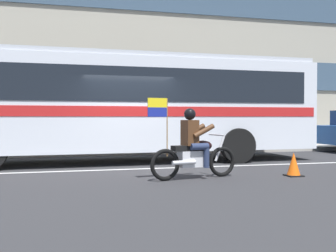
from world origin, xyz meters
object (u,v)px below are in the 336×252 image
object	(u,v)px
transit_bus	(123,100)
motorcycle_with_rider	(194,149)
traffic_cone	(294,165)
fire_hydrant	(13,142)

from	to	relation	value
transit_bus	motorcycle_with_rider	world-z (taller)	transit_bus
motorcycle_with_rider	traffic_cone	distance (m)	2.41
fire_hydrant	traffic_cone	world-z (taller)	fire_hydrant
transit_bus	motorcycle_with_rider	bearing A→B (deg)	-74.72
fire_hydrant	traffic_cone	distance (m)	9.37
motorcycle_with_rider	traffic_cone	size ratio (longest dim) A/B	3.93
transit_bus	motorcycle_with_rider	xyz separation A→B (m)	(1.03, -3.76, -1.22)
motorcycle_with_rider	traffic_cone	xyz separation A→B (m)	(2.37, -0.20, -0.41)
motorcycle_with_rider	fire_hydrant	bearing A→B (deg)	125.73
transit_bus	motorcycle_with_rider	distance (m)	4.09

